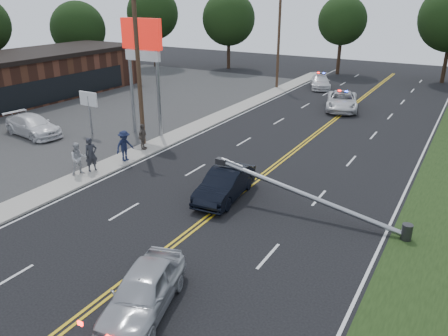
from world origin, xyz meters
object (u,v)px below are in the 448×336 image
Objects in this scene: crashed_sedan at (225,184)px; bystander_a at (91,154)px; small_sign at (89,103)px; utility_pole_far at (279,39)px; pylon_sign at (142,49)px; fallen_streetlight at (316,199)px; parked_car at (33,126)px; emergency_b at (320,82)px; bystander_c at (125,146)px; bystander_d at (143,137)px; waiting_sedan at (143,291)px; utility_pole_mid at (138,69)px; emergency_a at (342,101)px; bystander_b at (78,159)px.

bystander_a is (-8.15, -0.93, 0.34)m from crashed_sedan.
utility_pole_far is (4.80, 22.00, 2.75)m from small_sign.
fallen_streetlight is (14.69, -6.00, -5.08)m from pylon_sign.
parked_car is 1.06× the size of emergency_b.
pylon_sign is 0.85× the size of fallen_streetlight.
bystander_c reaches higher than parked_car.
emergency_b is (8.85, 24.31, -1.64)m from small_sign.
bystander_a is at bearing -174.47° from fallen_streetlight.
bystander_d is (-12.64, 3.07, 0.05)m from fallen_streetlight.
waiting_sedan is at bearing -72.84° from utility_pole_far.
utility_pole_far is at bearing 117.24° from fallen_streetlight.
utility_pole_mid reaches higher than bystander_a.
emergency_a reaches higher than waiting_sedan.
fallen_streetlight is 4.59m from crashed_sedan.
small_sign reaches higher than parked_car.
utility_pole_far is at bearing -172.50° from emergency_b.
bystander_c is (-7.63, 1.23, 0.31)m from crashed_sedan.
parked_car is (-3.41, -2.30, -1.60)m from small_sign.
waiting_sedan is at bearing -111.22° from parked_car.
parked_car is 9.39m from bystander_b.
small_sign is at bearing 70.30° from bystander_b.
pylon_sign is 0.80× the size of utility_pole_mid.
fallen_streetlight reaches higher than crashed_sedan.
emergency_b is (-4.66, 8.05, -0.08)m from emergency_a.
small_sign is 7.66m from bystander_a.
crashed_sedan is at bearing -102.75° from emergency_b.
emergency_a is 2.98× the size of bystander_c.
bystander_d reaches higher than emergency_a.
parked_car is at bearing 84.46° from bystander_d.
utility_pole_mid is at bearing 24.66° from bystander_d.
emergency_b is 2.60× the size of bystander_b.
utility_pole_far is at bearing 77.69° from small_sign.
bystander_a is 0.77m from bystander_b.
emergency_a is (13.51, 16.26, -1.56)m from small_sign.
small_sign is at bearing -145.27° from emergency_a.
bystander_a is at bearing 11.76° from bystander_b.
bystander_a is at bearing 164.48° from bystander_d.
waiting_sedan is at bearing -101.97° from emergency_b.
emergency_a is at bearing 103.00° from fallen_streetlight.
bystander_a is 1.04× the size of bystander_c.
emergency_b is at bearing 22.24° from bystander_b.
crashed_sedan is at bearing -31.94° from pylon_sign.
bystander_a is (-10.09, 7.57, 0.36)m from waiting_sedan.
bystander_b is at bearing 174.72° from bystander_c.
fallen_streetlight is 21.67m from parked_car.
pylon_sign is at bearing 142.28° from crashed_sedan.
crashed_sedan is at bearing -89.89° from bystander_c.
crashed_sedan is 20.56m from emergency_a.
emergency_a is 3.03× the size of bystander_b.
small_sign reaches higher than emergency_a.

